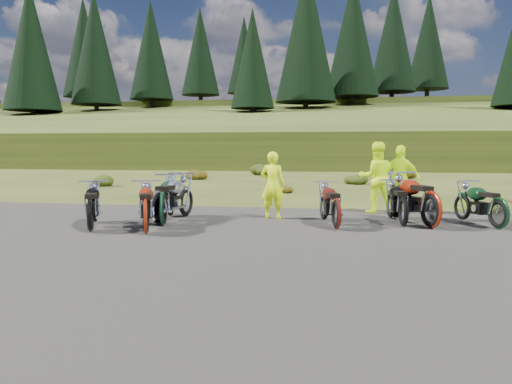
% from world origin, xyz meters
% --- Properties ---
extents(ground, '(300.00, 300.00, 0.00)m').
position_xyz_m(ground, '(0.00, 0.00, 0.00)').
color(ground, '#363D14').
rests_on(ground, ground).
extents(gravel_pad, '(20.00, 12.00, 0.04)m').
position_xyz_m(gravel_pad, '(0.00, -2.00, 0.00)').
color(gravel_pad, black).
rests_on(gravel_pad, ground).
extents(hill_slope, '(300.00, 45.97, 9.37)m').
position_xyz_m(hill_slope, '(0.00, 50.00, 0.00)').
color(hill_slope, '#313F15').
rests_on(hill_slope, ground).
extents(hill_plateau, '(300.00, 90.00, 9.17)m').
position_xyz_m(hill_plateau, '(0.00, 110.00, 0.00)').
color(hill_plateau, '#313F15').
rests_on(hill_plateau, ground).
extents(conifer_14, '(5.28, 5.28, 14.00)m').
position_xyz_m(conifer_14, '(-51.00, 70.00, 16.55)').
color(conifer_14, black).
rests_on(conifer_14, ground).
extents(conifer_15, '(7.92, 7.92, 20.00)m').
position_xyz_m(conifer_15, '(-45.00, 76.00, 20.16)').
color(conifer_15, black).
rests_on(conifer_15, ground).
extents(conifer_16, '(7.48, 7.48, 19.00)m').
position_xyz_m(conifer_16, '(-39.00, 51.00, 15.28)').
color(conifer_16, black).
rests_on(conifer_16, ground).
extents(conifer_17, '(7.04, 7.04, 18.00)m').
position_xyz_m(conifer_17, '(-33.00, 57.00, 15.97)').
color(conifer_17, black).
rests_on(conifer_17, ground).
extents(conifer_18, '(6.60, 6.60, 17.00)m').
position_xyz_m(conifer_18, '(-27.00, 63.00, 16.66)').
color(conifer_18, black).
rests_on(conifer_18, ground).
extents(conifer_19, '(6.16, 6.16, 16.00)m').
position_xyz_m(conifer_19, '(-21.00, 69.00, 17.36)').
color(conifer_19, black).
rests_on(conifer_19, ground).
extents(conifer_20, '(5.72, 5.72, 15.00)m').
position_xyz_m(conifer_20, '(-15.00, 75.00, 17.65)').
color(conifer_20, black).
rests_on(conifer_20, ground).
extents(conifer_21, '(5.28, 5.28, 14.00)m').
position_xyz_m(conifer_21, '(-9.00, 50.00, 12.56)').
color(conifer_21, black).
rests_on(conifer_21, ground).
extents(conifer_22, '(7.92, 7.92, 20.00)m').
position_xyz_m(conifer_22, '(-3.00, 56.00, 16.77)').
color(conifer_22, black).
rests_on(conifer_22, ground).
extents(conifer_23, '(7.48, 7.48, 19.00)m').
position_xyz_m(conifer_23, '(3.00, 62.00, 17.47)').
color(conifer_23, black).
rests_on(conifer_23, ground).
extents(conifer_24, '(7.04, 7.04, 18.00)m').
position_xyz_m(conifer_24, '(9.00, 68.00, 18.16)').
color(conifer_24, black).
rests_on(conifer_24, ground).
extents(conifer_25, '(6.60, 6.60, 17.00)m').
position_xyz_m(conifer_25, '(15.00, 74.00, 18.66)').
color(conifer_25, black).
rests_on(conifer_25, ground).
extents(shrub_1, '(1.03, 1.03, 0.61)m').
position_xyz_m(shrub_1, '(-9.10, 11.30, 0.31)').
color(shrub_1, '#24360D').
rests_on(shrub_1, ground).
extents(shrub_2, '(1.30, 1.30, 0.77)m').
position_xyz_m(shrub_2, '(-6.20, 16.60, 0.38)').
color(shrub_2, '#5A350B').
rests_on(shrub_2, ground).
extents(shrub_3, '(1.56, 1.56, 0.92)m').
position_xyz_m(shrub_3, '(-3.30, 21.90, 0.46)').
color(shrub_3, '#24360D').
rests_on(shrub_3, ground).
extents(shrub_4, '(0.77, 0.77, 0.45)m').
position_xyz_m(shrub_4, '(-0.40, 9.20, 0.23)').
color(shrub_4, '#5A350B').
rests_on(shrub_4, ground).
extents(shrub_5, '(1.03, 1.03, 0.61)m').
position_xyz_m(shrub_5, '(2.50, 14.50, 0.31)').
color(shrub_5, '#24360D').
rests_on(shrub_5, ground).
extents(shrub_6, '(1.30, 1.30, 0.77)m').
position_xyz_m(shrub_6, '(5.40, 19.80, 0.38)').
color(shrub_6, '#5A350B').
rests_on(shrub_6, ground).
extents(motorcycle_0, '(1.37, 2.03, 1.02)m').
position_xyz_m(motorcycle_0, '(-3.21, -0.77, 0.00)').
color(motorcycle_0, black).
rests_on(motorcycle_0, ground).
extents(motorcycle_1, '(1.34, 2.10, 1.04)m').
position_xyz_m(motorcycle_1, '(-1.97, -0.85, 0.00)').
color(motorcycle_1, maroon).
rests_on(motorcycle_1, ground).
extents(motorcycle_2, '(1.17, 2.24, 1.12)m').
position_xyz_m(motorcycle_2, '(-2.04, 0.31, 0.00)').
color(motorcycle_2, black).
rests_on(motorcycle_2, ground).
extents(motorcycle_3, '(1.00, 2.26, 1.14)m').
position_xyz_m(motorcycle_3, '(-2.17, 0.32, 0.00)').
color(motorcycle_3, silver).
rests_on(motorcycle_3, ground).
extents(motorcycle_4, '(1.07, 1.99, 0.99)m').
position_xyz_m(motorcycle_4, '(1.78, 0.39, 0.00)').
color(motorcycle_4, '#52110D').
rests_on(motorcycle_4, ground).
extents(motorcycle_5, '(0.87, 1.99, 1.01)m').
position_xyz_m(motorcycle_5, '(3.22, 1.01, 0.00)').
color(motorcycle_5, black).
rests_on(motorcycle_5, ground).
extents(motorcycle_6, '(1.57, 2.39, 1.19)m').
position_xyz_m(motorcycle_6, '(3.77, 0.87, 0.00)').
color(motorcycle_6, maroon).
rests_on(motorcycle_6, ground).
extents(motorcycle_7, '(1.28, 2.01, 1.00)m').
position_xyz_m(motorcycle_7, '(5.17, 1.02, 0.00)').
color(motorcycle_7, black).
rests_on(motorcycle_7, ground).
extents(person_middle, '(0.64, 0.46, 1.64)m').
position_xyz_m(person_middle, '(0.22, 1.81, 0.82)').
color(person_middle, '#D7FE0D').
rests_on(person_middle, ground).
extents(person_right_a, '(1.02, 0.86, 1.88)m').
position_xyz_m(person_right_a, '(2.78, 3.41, 0.94)').
color(person_right_a, '#D7FE0D').
rests_on(person_right_a, ground).
extents(person_right_b, '(1.14, 0.84, 1.80)m').
position_xyz_m(person_right_b, '(3.43, 3.57, 0.90)').
color(person_right_b, '#D7FE0D').
rests_on(person_right_b, ground).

